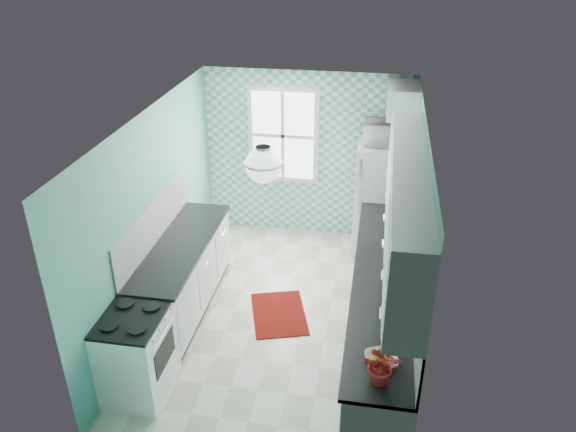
% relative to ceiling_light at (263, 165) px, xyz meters
% --- Properties ---
extents(floor, '(3.00, 4.40, 0.02)m').
position_rel_ceiling_light_xyz_m(floor, '(0.00, 0.80, -2.33)').
color(floor, silver).
rests_on(floor, ground).
extents(ceiling, '(3.00, 4.40, 0.02)m').
position_rel_ceiling_light_xyz_m(ceiling, '(0.00, 0.80, 0.19)').
color(ceiling, white).
rests_on(ceiling, wall_back).
extents(wall_back, '(3.00, 0.02, 2.50)m').
position_rel_ceiling_light_xyz_m(wall_back, '(0.00, 3.01, -1.07)').
color(wall_back, '#54AD9A').
rests_on(wall_back, floor).
extents(wall_front, '(3.00, 0.02, 2.50)m').
position_rel_ceiling_light_xyz_m(wall_front, '(0.00, -1.41, -1.07)').
color(wall_front, '#54AD9A').
rests_on(wall_front, floor).
extents(wall_left, '(0.02, 4.40, 2.50)m').
position_rel_ceiling_light_xyz_m(wall_left, '(-1.51, 0.80, -1.07)').
color(wall_left, '#54AD9A').
rests_on(wall_left, floor).
extents(wall_right, '(0.02, 4.40, 2.50)m').
position_rel_ceiling_light_xyz_m(wall_right, '(1.51, 0.80, -1.07)').
color(wall_right, '#54AD9A').
rests_on(wall_right, floor).
extents(accent_wall, '(3.00, 0.01, 2.50)m').
position_rel_ceiling_light_xyz_m(accent_wall, '(0.00, 2.99, -1.07)').
color(accent_wall, '#62AFAC').
rests_on(accent_wall, wall_back).
extents(window, '(1.04, 0.05, 1.44)m').
position_rel_ceiling_light_xyz_m(window, '(-0.35, 2.96, -0.77)').
color(window, white).
rests_on(window, wall_back).
extents(backsplash_right, '(0.02, 3.60, 0.51)m').
position_rel_ceiling_light_xyz_m(backsplash_right, '(1.49, 0.40, -1.13)').
color(backsplash_right, white).
rests_on(backsplash_right, wall_right).
extents(backsplash_left, '(0.02, 2.15, 0.51)m').
position_rel_ceiling_light_xyz_m(backsplash_left, '(-1.49, 0.73, -1.13)').
color(backsplash_left, white).
rests_on(backsplash_left, wall_left).
extents(upper_cabinets_right, '(0.33, 3.20, 0.90)m').
position_rel_ceiling_light_xyz_m(upper_cabinets_right, '(1.33, 0.20, -0.42)').
color(upper_cabinets_right, white).
rests_on(upper_cabinets_right, wall_right).
extents(upper_cabinet_fridge, '(0.40, 0.74, 0.40)m').
position_rel_ceiling_light_xyz_m(upper_cabinet_fridge, '(1.30, 2.63, -0.07)').
color(upper_cabinet_fridge, white).
rests_on(upper_cabinet_fridge, wall_right).
extents(ceiling_light, '(0.34, 0.34, 0.35)m').
position_rel_ceiling_light_xyz_m(ceiling_light, '(0.00, 0.00, 0.00)').
color(ceiling_light, silver).
rests_on(ceiling_light, ceiling).
extents(base_cabinets_right, '(0.60, 3.60, 0.90)m').
position_rel_ceiling_light_xyz_m(base_cabinets_right, '(1.20, 0.40, -1.87)').
color(base_cabinets_right, white).
rests_on(base_cabinets_right, floor).
extents(countertop_right, '(0.63, 3.60, 0.04)m').
position_rel_ceiling_light_xyz_m(countertop_right, '(1.19, 0.40, -1.40)').
color(countertop_right, black).
rests_on(countertop_right, base_cabinets_right).
extents(base_cabinets_left, '(0.60, 2.15, 0.90)m').
position_rel_ceiling_light_xyz_m(base_cabinets_left, '(-1.20, 0.73, -1.87)').
color(base_cabinets_left, white).
rests_on(base_cabinets_left, floor).
extents(countertop_left, '(0.63, 2.15, 0.04)m').
position_rel_ceiling_light_xyz_m(countertop_left, '(-1.19, 0.73, -1.40)').
color(countertop_left, black).
rests_on(countertop_left, base_cabinets_left).
extents(fridge, '(0.71, 0.71, 1.63)m').
position_rel_ceiling_light_xyz_m(fridge, '(1.11, 2.62, -1.51)').
color(fridge, silver).
rests_on(fridge, floor).
extents(stove, '(0.60, 0.75, 0.90)m').
position_rel_ceiling_light_xyz_m(stove, '(-1.20, -0.66, -1.85)').
color(stove, silver).
rests_on(stove, floor).
extents(sink, '(0.53, 0.45, 0.53)m').
position_rel_ceiling_light_xyz_m(sink, '(1.20, 1.47, -1.39)').
color(sink, silver).
rests_on(sink, countertop_right).
extents(rug, '(0.87, 1.05, 0.01)m').
position_rel_ceiling_light_xyz_m(rug, '(-0.02, 0.80, -2.32)').
color(rug, maroon).
rests_on(rug, floor).
extents(dish_towel, '(0.10, 0.20, 0.33)m').
position_rel_ceiling_light_xyz_m(dish_towel, '(0.89, 1.50, -1.84)').
color(dish_towel, '#4CB6AC').
rests_on(dish_towel, base_cabinets_right).
extents(fruit_bowl, '(0.35, 0.35, 0.07)m').
position_rel_ceiling_light_xyz_m(fruit_bowl, '(1.20, -0.91, -1.35)').
color(fruit_bowl, white).
rests_on(fruit_bowl, countertop_right).
extents(potted_plant, '(0.33, 0.29, 0.34)m').
position_rel_ceiling_light_xyz_m(potted_plant, '(1.20, -1.15, -1.21)').
color(potted_plant, maroon).
rests_on(potted_plant, countertop_right).
extents(soap_bottle, '(0.12, 0.12, 0.21)m').
position_rel_ceiling_light_xyz_m(soap_bottle, '(1.25, 1.81, -1.28)').
color(soap_bottle, '#97B4BF').
rests_on(soap_bottle, countertop_right).
extents(microwave, '(0.59, 0.40, 0.32)m').
position_rel_ceiling_light_xyz_m(microwave, '(1.11, 2.62, -0.53)').
color(microwave, white).
rests_on(microwave, fridge).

